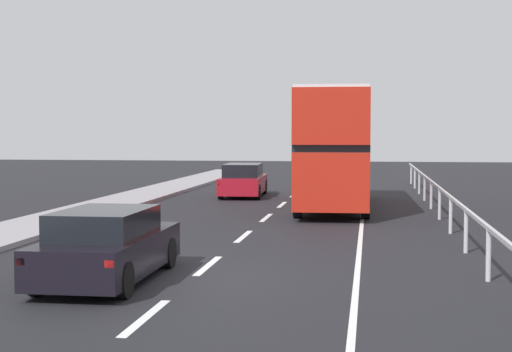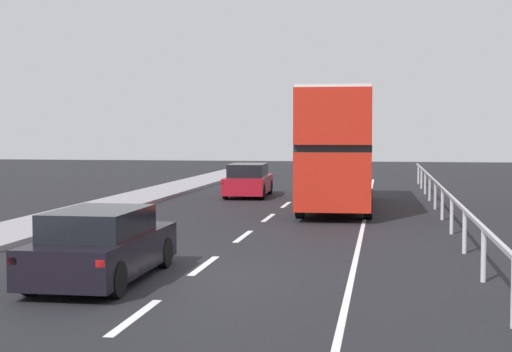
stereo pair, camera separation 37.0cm
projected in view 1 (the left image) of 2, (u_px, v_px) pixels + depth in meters
ground_plane at (196, 278)px, 15.33m from camera, size 73.16×120.00×0.10m
lane_paint_markings at (319, 225)px, 23.60m from camera, size 3.31×46.00×0.01m
bridge_side_railing at (445, 198)px, 23.34m from camera, size 0.10×42.00×1.06m
double_decker_bus_red at (334, 146)px, 28.89m from camera, size 2.72×10.39×4.34m
hatchback_car_near at (108, 246)px, 14.74m from camera, size 1.79×4.42×1.40m
sedan_car_ahead at (243, 181)px, 34.10m from camera, size 1.95×4.59×1.45m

